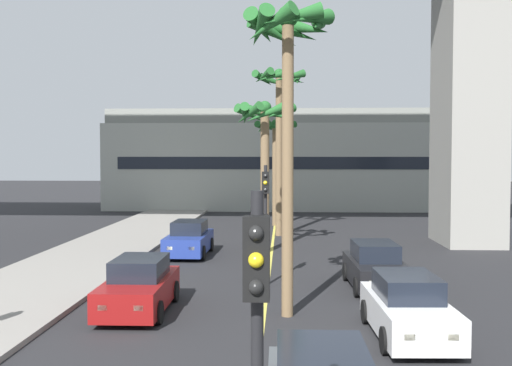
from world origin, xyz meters
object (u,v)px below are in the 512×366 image
(car_queue_front, at_px, (139,287))
(car_queue_third, at_px, (375,267))
(car_queue_fifth, at_px, (189,239))
(palm_tree_far_median, at_px, (279,103))
(traffic_light_median_far, at_px, (265,208))
(traffic_light_median_near, at_px, (257,353))
(car_queue_second, at_px, (408,309))
(palm_tree_near_median, at_px, (265,132))
(palm_tree_mid_median, at_px, (287,59))
(palm_tree_farthest_median, at_px, (276,143))

(car_queue_front, relative_size, car_queue_third, 0.99)
(car_queue_fifth, distance_m, palm_tree_far_median, 10.47)
(traffic_light_median_far, xyz_separation_m, palm_tree_far_median, (0.37, 13.23, 4.77))
(traffic_light_median_near, xyz_separation_m, traffic_light_median_far, (-0.38, 15.29, 0.00))
(car_queue_third, bearing_deg, car_queue_second, -90.41)
(palm_tree_far_median, bearing_deg, car_queue_fifth, -120.31)
(palm_tree_near_median, bearing_deg, car_queue_front, -106.84)
(car_queue_third, distance_m, palm_tree_mid_median, 8.07)
(car_queue_second, distance_m, traffic_light_median_far, 7.14)
(traffic_light_median_near, height_order, traffic_light_median_far, same)
(car_queue_second, xyz_separation_m, car_queue_third, (0.04, 5.57, 0.00))
(car_queue_front, relative_size, car_queue_fifth, 1.00)
(car_queue_fifth, height_order, traffic_light_median_far, traffic_light_median_far)
(car_queue_second, distance_m, traffic_light_median_near, 10.29)
(palm_tree_near_median, xyz_separation_m, palm_tree_farthest_median, (0.35, 10.92, -0.28))
(car_queue_second, bearing_deg, car_queue_third, 89.59)
(car_queue_front, xyz_separation_m, traffic_light_median_near, (3.94, -11.68, 1.99))
(traffic_light_median_near, bearing_deg, palm_tree_mid_median, 88.29)
(car_queue_third, height_order, traffic_light_median_near, traffic_light_median_near)
(car_queue_fifth, height_order, palm_tree_mid_median, palm_tree_mid_median)
(car_queue_fifth, xyz_separation_m, palm_tree_near_median, (3.42, 1.02, 4.93))
(car_queue_third, distance_m, palm_tree_farthest_median, 19.39)
(palm_tree_mid_median, bearing_deg, traffic_light_median_near, -91.71)
(car_queue_third, bearing_deg, palm_tree_mid_median, -129.41)
(car_queue_third, relative_size, palm_tree_far_median, 0.44)
(traffic_light_median_near, bearing_deg, car_queue_second, 70.67)
(car_queue_front, xyz_separation_m, palm_tree_farthest_median, (3.67, 21.88, 4.65))
(car_queue_front, distance_m, palm_tree_farthest_median, 22.66)
(car_queue_second, distance_m, palm_tree_near_median, 14.56)
(palm_tree_farthest_median, bearing_deg, traffic_light_median_near, -89.54)
(car_queue_third, xyz_separation_m, car_queue_fifth, (-7.43, 6.52, 0.00))
(car_queue_second, bearing_deg, car_queue_front, 163.50)
(car_queue_second, height_order, palm_tree_near_median, palm_tree_near_median)
(car_queue_fifth, xyz_separation_m, palm_tree_mid_median, (4.38, -10.22, 6.49))
(palm_tree_near_median, relative_size, palm_tree_farthest_median, 1.03)
(car_queue_fifth, bearing_deg, palm_tree_near_median, 16.63)
(palm_tree_mid_median, xyz_separation_m, palm_tree_farthest_median, (-0.61, 22.17, -1.84))
(car_queue_third, relative_size, palm_tree_near_median, 0.59)
(traffic_light_median_far, relative_size, palm_tree_mid_median, 0.48)
(palm_tree_farthest_median, bearing_deg, palm_tree_mid_median, -88.42)
(car_queue_fifth, distance_m, traffic_light_median_near, 22.08)
(traffic_light_median_near, bearing_deg, car_queue_fifth, 100.60)
(car_queue_front, distance_m, car_queue_fifth, 9.94)
(palm_tree_mid_median, height_order, palm_tree_far_median, palm_tree_far_median)
(palm_tree_near_median, bearing_deg, palm_tree_far_median, 84.06)
(palm_tree_mid_median, bearing_deg, traffic_light_median_far, 100.45)
(traffic_light_median_far, height_order, palm_tree_farthest_median, palm_tree_farthest_median)
(palm_tree_near_median, xyz_separation_m, palm_tree_mid_median, (0.96, -11.25, 1.56))
(traffic_light_median_near, distance_m, palm_tree_farthest_median, 33.66)
(palm_tree_mid_median, height_order, palm_tree_farthest_median, palm_tree_mid_median)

